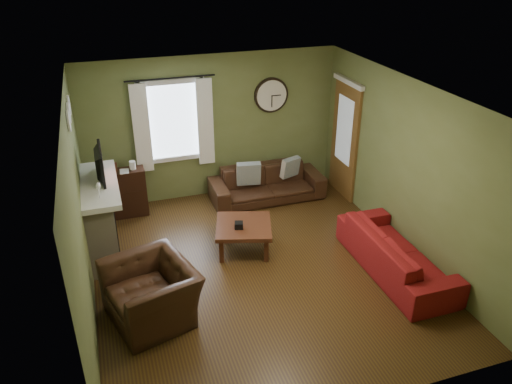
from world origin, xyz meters
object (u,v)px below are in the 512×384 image
object	(u,v)px
bookshelf	(125,193)
coffee_table	(244,237)
sofa_red	(396,253)
armchair	(151,292)
sofa_brown	(267,184)

from	to	relation	value
bookshelf	coffee_table	size ratio (longest dim) A/B	1.03
sofa_red	coffee_table	world-z (taller)	sofa_red
armchair	sofa_brown	bearing A→B (deg)	120.65
sofa_brown	coffee_table	xyz separation A→B (m)	(-0.90, -1.50, -0.08)
bookshelf	sofa_brown	xyz separation A→B (m)	(2.52, -0.18, -0.12)
armchair	coffee_table	size ratio (longest dim) A/B	1.36
bookshelf	sofa_red	size ratio (longest dim) A/B	0.40
sofa_red	coffee_table	bearing A→B (deg)	57.49
bookshelf	armchair	distance (m)	2.78
bookshelf	sofa_brown	world-z (taller)	bookshelf
sofa_red	armchair	bearing A→B (deg)	88.09
sofa_red	coffee_table	distance (m)	2.27
sofa_brown	coffee_table	size ratio (longest dim) A/B	2.49
sofa_brown	armchair	bearing A→B (deg)	-133.18
sofa_brown	sofa_red	size ratio (longest dim) A/B	0.97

